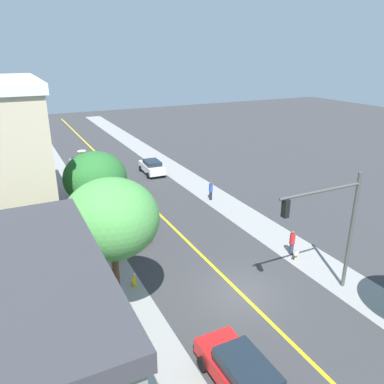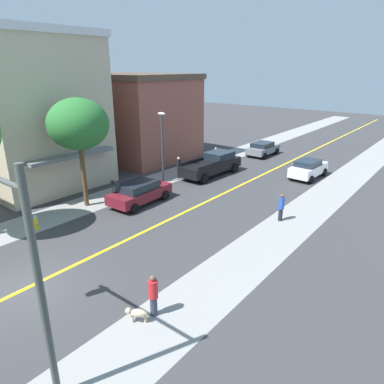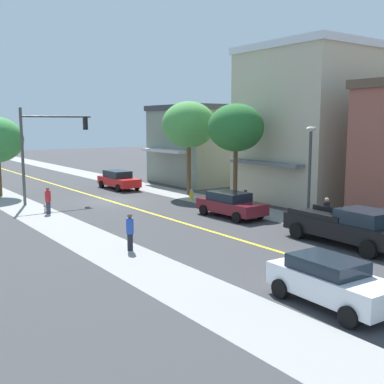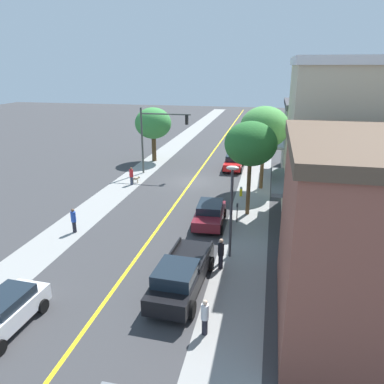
{
  "view_description": "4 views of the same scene",
  "coord_description": "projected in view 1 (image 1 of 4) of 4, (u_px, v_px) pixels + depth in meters",
  "views": [
    {
      "loc": [
        -10.23,
        -14.68,
        12.53
      ],
      "look_at": [
        1.75,
        9.51,
        2.45
      ],
      "focal_mm": 35.69,
      "sensor_mm": 36.0,
      "label": 1
    },
    {
      "loc": [
        13.09,
        -5.39,
        8.69
      ],
      "look_at": [
        1.35,
        9.38,
        1.92
      ],
      "focal_mm": 32.79,
      "sensor_mm": 36.0,
      "label": 2
    },
    {
      "loc": [
        15.07,
        31.32,
        5.67
      ],
      "look_at": [
        0.72,
        11.3,
        2.08
      ],
      "focal_mm": 44.29,
      "sensor_mm": 36.0,
      "label": 3
    },
    {
      "loc": [
        -7.17,
        33.53,
        10.62
      ],
      "look_at": [
        -1.89,
        8.72,
        1.97
      ],
      "focal_mm": 34.75,
      "sensor_mm": 36.0,
      "label": 4
    }
  ],
  "objects": [
    {
      "name": "sidewalk_right",
      "position": [
        322.0,
        267.0,
        23.45
      ],
      "size": [
        2.91,
        126.0,
        0.01
      ],
      "primitive_type": "cube",
      "color": "gray",
      "rests_on": "ground"
    },
    {
      "name": "fire_hydrant",
      "position": [
        134.0,
        279.0,
        21.43
      ],
      "size": [
        0.44,
        0.24,
        0.85
      ],
      "color": "yellow",
      "rests_on": "ground"
    },
    {
      "name": "traffic_light_mast",
      "position": [
        332.0,
        219.0,
        19.43
      ],
      "size": [
        5.17,
        0.32,
        6.72
      ],
      "rotation": [
        0.0,
        0.0,
        3.14
      ],
      "color": "#474C47",
      "rests_on": "ground"
    },
    {
      "name": "pedestrian_white_shirt",
      "position": [
        75.0,
        181.0,
        36.13
      ],
      "size": [
        0.33,
        0.33,
        1.64
      ],
      "rotation": [
        0.0,
        0.0,
        4.46
      ],
      "color": "black",
      "rests_on": "ground"
    },
    {
      "name": "pedestrian_black_shirt",
      "position": [
        87.0,
        199.0,
        31.61
      ],
      "size": [
        0.34,
        0.34,
        1.8
      ],
      "rotation": [
        0.0,
        0.0,
        1.88
      ],
      "color": "black",
      "rests_on": "ground"
    },
    {
      "name": "parking_meter",
      "position": [
        104.0,
        231.0,
        25.95
      ],
      "size": [
        0.12,
        0.18,
        1.42
      ],
      "color": "#4C4C51",
      "rests_on": "ground"
    },
    {
      "name": "sidewalk_left",
      "position": [
        136.0,
        326.0,
        18.46
      ],
      "size": [
        2.91,
        126.0,
        0.01
      ],
      "primitive_type": "cube",
      "color": "gray",
      "rests_on": "ground"
    },
    {
      "name": "black_pickup_truck",
      "position": [
        99.0,
        187.0,
        34.42
      ],
      "size": [
        2.46,
        6.17,
        1.83
      ],
      "rotation": [
        0.0,
        0.0,
        1.53
      ],
      "color": "black",
      "rests_on": "ground"
    },
    {
      "name": "pedestrian_blue_shirt",
      "position": [
        211.0,
        190.0,
        33.67
      ],
      "size": [
        0.33,
        0.33,
        1.69
      ],
      "rotation": [
        0.0,
        0.0,
        5.93
      ],
      "color": "black",
      "rests_on": "ground"
    },
    {
      "name": "street_tree_left_near",
      "position": [
        95.0,
        178.0,
        22.69
      ],
      "size": [
        3.74,
        3.74,
        6.96
      ],
      "color": "brown",
      "rests_on": "ground"
    },
    {
      "name": "road_centerline_stripe",
      "position": [
        240.0,
        293.0,
        20.95
      ],
      "size": [
        0.2,
        126.0,
        0.0
      ],
      "primitive_type": "cube",
      "color": "yellow",
      "rests_on": "ground"
    },
    {
      "name": "white_sedan_right_curb",
      "position": [
        152.0,
        167.0,
        40.78
      ],
      "size": [
        2.08,
        4.19,
        1.51
      ],
      "rotation": [
        0.0,
        0.0,
        1.53
      ],
      "color": "silver",
      "rests_on": "ground"
    },
    {
      "name": "pedestrian_red_shirt",
      "position": [
        292.0,
        242.0,
        24.64
      ],
      "size": [
        0.36,
        0.36,
        1.68
      ],
      "rotation": [
        0.0,
        0.0,
        0.89
      ],
      "color": "#33384C",
      "rests_on": "ground"
    },
    {
      "name": "small_dog",
      "position": [
        296.0,
        254.0,
        24.17
      ],
      "size": [
        0.75,
        0.65,
        0.61
      ],
      "rotation": [
        0.0,
        0.0,
        3.79
      ],
      "color": "#C6B28C",
      "rests_on": "ground"
    },
    {
      "name": "ground_plane",
      "position": [
        240.0,
        293.0,
        20.96
      ],
      "size": [
        140.0,
        140.0,
        0.0
      ],
      "primitive_type": "plane",
      "color": "#38383A"
    },
    {
      "name": "street_tree_right_corner",
      "position": [
        112.0,
        219.0,
        16.81
      ],
      "size": [
        4.25,
        4.25,
        7.36
      ],
      "color": "brown",
      "rests_on": "ground"
    },
    {
      "name": "red_sedan_left_curb",
      "position": [
        244.0,
        375.0,
        14.61
      ],
      "size": [
        2.05,
        4.82,
        1.58
      ],
      "rotation": [
        0.0,
        0.0,
        1.58
      ],
      "color": "red",
      "rests_on": "ground"
    },
    {
      "name": "maroon_sedan_left_curb",
      "position": [
        127.0,
        224.0,
        27.37
      ],
      "size": [
        2.27,
        4.58,
        1.51
      ],
      "rotation": [
        0.0,
        0.0,
        1.61
      ],
      "color": "maroon",
      "rests_on": "ground"
    },
    {
      "name": "grey_sedan_left_curb",
      "position": [
        81.0,
        164.0,
        41.97
      ],
      "size": [
        2.07,
        4.12,
        1.38
      ],
      "rotation": [
        0.0,
        0.0,
        1.57
      ],
      "color": "slate",
      "rests_on": "ground"
    },
    {
      "name": "street_lamp",
      "position": [
        84.0,
        175.0,
        29.33
      ],
      "size": [
        0.7,
        0.36,
        5.49
      ],
      "color": "#38383D",
      "rests_on": "ground"
    }
  ]
}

